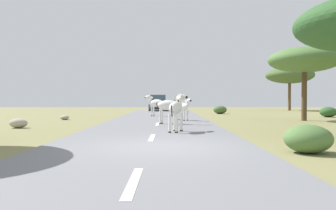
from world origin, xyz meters
TOP-DOWN VIEW (x-y plane):
  - ground_plane at (0.00, 0.00)m, footprint 90.00×90.00m
  - road at (-0.42, 0.00)m, footprint 6.00×64.00m
  - lane_markings at (-0.42, -1.00)m, footprint 0.16×56.00m
  - zebra_0 at (1.07, 11.04)m, footprint 0.89×1.34m
  - zebra_1 at (0.45, 4.02)m, footprint 0.76×1.59m
  - zebra_2 at (0.20, 8.12)m, footprint 1.65×0.72m
  - zebra_4 at (-0.80, 15.98)m, footprint 1.57×1.10m
  - car_0 at (-1.01, 28.00)m, footprint 2.20×4.43m
  - tree_2 at (14.22, 29.76)m, footprint 5.47×5.47m
  - tree_3 at (8.54, 11.54)m, footprint 4.40×4.40m
  - bush_0 at (11.99, 15.60)m, footprint 1.26×1.13m
  - bush_1 at (3.60, -0.90)m, footprint 1.19×1.07m
  - bush_2 at (4.82, 21.04)m, footprint 1.21×1.09m
  - rock_0 at (-6.57, 12.49)m, footprint 0.57×0.61m
  - rock_1 at (-6.78, 6.27)m, footprint 0.82×0.64m

SIDE VIEW (x-z plane):
  - ground_plane at x=0.00m, z-range 0.00..0.00m
  - road at x=-0.42m, z-range 0.00..0.05m
  - lane_markings at x=-0.42m, z-range 0.05..0.06m
  - rock_0 at x=-6.57m, z-range 0.00..0.30m
  - rock_1 at x=-6.78m, z-range 0.00..0.44m
  - bush_1 at x=3.60m, z-range 0.00..0.71m
  - bush_2 at x=4.82m, z-range 0.00..0.73m
  - bush_0 at x=11.99m, z-range 0.00..0.76m
  - car_0 at x=-1.01m, z-range -0.02..1.72m
  - zebra_0 at x=1.07m, z-range 0.18..1.55m
  - zebra_1 at x=0.45m, z-range 0.20..1.75m
  - zebra_2 at x=0.20m, z-range 0.20..1.79m
  - zebra_4 at x=-0.80m, z-range 0.21..1.84m
  - tree_3 at x=8.54m, z-range 1.47..5.99m
  - tree_2 at x=14.22m, z-range 1.55..6.59m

